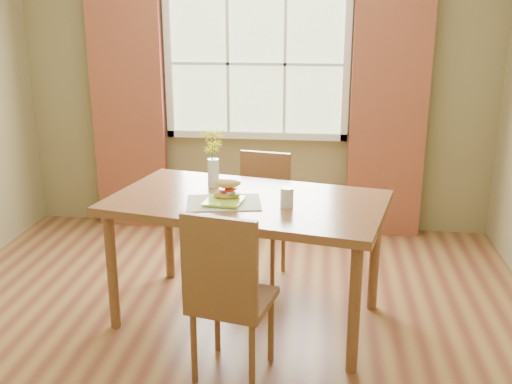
{
  "coord_description": "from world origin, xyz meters",
  "views": [
    {
      "loc": [
        0.6,
        -3.4,
        1.98
      ],
      "look_at": [
        0.2,
        0.08,
        0.89
      ],
      "focal_mm": 42.0,
      "sensor_mm": 36.0,
      "label": 1
    }
  ],
  "objects_px": {
    "flower_vase": "(213,152)",
    "water_glass": "(287,198)",
    "chair_far": "(261,210)",
    "croissant_sandwich": "(228,189)",
    "chair_near": "(227,290)",
    "dining_table": "(247,212)"
  },
  "relations": [
    {
      "from": "croissant_sandwich",
      "to": "flower_vase",
      "type": "bearing_deg",
      "value": 106.09
    },
    {
      "from": "chair_near",
      "to": "croissant_sandwich",
      "type": "relative_size",
      "value": 5.3
    },
    {
      "from": "croissant_sandwich",
      "to": "water_glass",
      "type": "xyz_separation_m",
      "value": [
        0.37,
        -0.08,
        -0.02
      ]
    },
    {
      "from": "chair_near",
      "to": "water_glass",
      "type": "height_order",
      "value": "chair_near"
    },
    {
      "from": "flower_vase",
      "to": "croissant_sandwich",
      "type": "bearing_deg",
      "value": -64.26
    },
    {
      "from": "dining_table",
      "to": "chair_far",
      "type": "bearing_deg",
      "value": 101.07
    },
    {
      "from": "chair_far",
      "to": "flower_vase",
      "type": "xyz_separation_m",
      "value": [
        -0.27,
        -0.46,
        0.55
      ]
    },
    {
      "from": "water_glass",
      "to": "flower_vase",
      "type": "height_order",
      "value": "flower_vase"
    },
    {
      "from": "water_glass",
      "to": "flower_vase",
      "type": "bearing_deg",
      "value": 144.22
    },
    {
      "from": "chair_far",
      "to": "croissant_sandwich",
      "type": "xyz_separation_m",
      "value": [
        -0.13,
        -0.76,
        0.39
      ]
    },
    {
      "from": "croissant_sandwich",
      "to": "flower_vase",
      "type": "xyz_separation_m",
      "value": [
        -0.14,
        0.29,
        0.16
      ]
    },
    {
      "from": "chair_near",
      "to": "chair_far",
      "type": "relative_size",
      "value": 1.06
    },
    {
      "from": "chair_far",
      "to": "water_glass",
      "type": "distance_m",
      "value": 0.94
    },
    {
      "from": "flower_vase",
      "to": "water_glass",
      "type": "bearing_deg",
      "value": -35.78
    },
    {
      "from": "dining_table",
      "to": "chair_near",
      "type": "bearing_deg",
      "value": -79.19
    },
    {
      "from": "chair_near",
      "to": "chair_far",
      "type": "distance_m",
      "value": 1.4
    },
    {
      "from": "dining_table",
      "to": "chair_far",
      "type": "xyz_separation_m",
      "value": [
        0.01,
        0.7,
        -0.23
      ]
    },
    {
      "from": "dining_table",
      "to": "croissant_sandwich",
      "type": "height_order",
      "value": "croissant_sandwich"
    },
    {
      "from": "dining_table",
      "to": "flower_vase",
      "type": "xyz_separation_m",
      "value": [
        -0.26,
        0.24,
        0.32
      ]
    },
    {
      "from": "dining_table",
      "to": "water_glass",
      "type": "height_order",
      "value": "water_glass"
    },
    {
      "from": "croissant_sandwich",
      "to": "dining_table",
      "type": "bearing_deg",
      "value": 16.59
    },
    {
      "from": "water_glass",
      "to": "flower_vase",
      "type": "relative_size",
      "value": 0.31
    }
  ]
}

